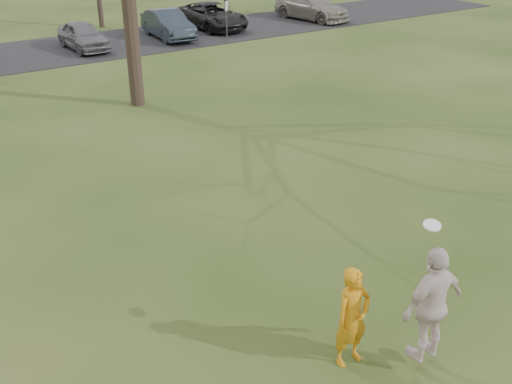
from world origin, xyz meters
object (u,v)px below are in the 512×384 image
(car_4, at_px, (83,36))
(car_6, at_px, (212,16))
(car_5, at_px, (168,24))
(car_7, at_px, (312,7))
(player_defender, at_px, (352,317))
(catching_play, at_px, (432,304))

(car_4, distance_m, car_6, 7.94)
(car_4, bearing_deg, car_6, 5.24)
(car_5, xyz_separation_m, car_7, (9.68, 0.04, 0.02))
(car_7, bearing_deg, car_6, 161.11)
(player_defender, distance_m, car_5, 25.54)
(car_4, relative_size, catching_play, 1.63)
(car_4, xyz_separation_m, car_5, (4.64, 0.05, 0.06))
(car_4, xyz_separation_m, catching_play, (-2.82, -24.85, 0.54))
(car_4, height_order, car_5, car_5)
(catching_play, bearing_deg, car_6, 67.55)
(car_6, xyz_separation_m, catching_play, (-10.69, -25.86, 0.51))
(car_6, relative_size, catching_play, 2.11)
(player_defender, distance_m, catching_play, 1.26)
(car_5, height_order, catching_play, catching_play)
(player_defender, bearing_deg, car_5, 71.60)
(player_defender, relative_size, car_4, 0.46)
(car_6, bearing_deg, car_5, -165.11)
(catching_play, bearing_deg, player_defender, 140.49)
(car_7, height_order, catching_play, catching_play)
(catching_play, bearing_deg, car_4, 83.53)
(player_defender, height_order, catching_play, catching_play)
(player_defender, distance_m, car_4, 24.37)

